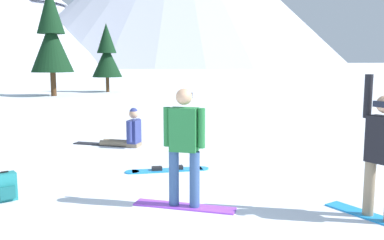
{
  "coord_description": "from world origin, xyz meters",
  "views": [
    {
      "loc": [
        -0.44,
        -3.82,
        2.17
      ],
      "look_at": [
        2.27,
        4.04,
        1.0
      ],
      "focal_mm": 39.28,
      "sensor_mm": 36.0,
      "label": 1
    }
  ],
  "objects_px": {
    "snowboarder_midground": "(184,145)",
    "loose_snowboard_far_spare": "(167,170)",
    "snowboarder_background": "(128,133)",
    "snowboarder_foreground": "(382,153)",
    "pine_tree_slender": "(107,55)",
    "pine_tree_young": "(51,36)",
    "backpack_teal": "(5,187)"
  },
  "relations": [
    {
      "from": "loose_snowboard_far_spare",
      "to": "pine_tree_slender",
      "type": "relative_size",
      "value": 0.36
    },
    {
      "from": "pine_tree_slender",
      "to": "pine_tree_young",
      "type": "distance_m",
      "value": 4.48
    },
    {
      "from": "snowboarder_midground",
      "to": "snowboarder_foreground",
      "type": "bearing_deg",
      "value": -29.53
    },
    {
      "from": "snowboarder_background",
      "to": "backpack_teal",
      "type": "distance_m",
      "value": 4.41
    },
    {
      "from": "snowboarder_foreground",
      "to": "loose_snowboard_far_spare",
      "type": "relative_size",
      "value": 1.17
    },
    {
      "from": "snowboarder_foreground",
      "to": "pine_tree_slender",
      "type": "distance_m",
      "value": 25.63
    },
    {
      "from": "snowboarder_background",
      "to": "pine_tree_young",
      "type": "xyz_separation_m",
      "value": [
        -1.53,
        17.09,
        3.32
      ]
    },
    {
      "from": "snowboarder_background",
      "to": "loose_snowboard_far_spare",
      "type": "relative_size",
      "value": 0.99
    },
    {
      "from": "backpack_teal",
      "to": "pine_tree_slender",
      "type": "bearing_deg",
      "value": 78.43
    },
    {
      "from": "snowboarder_midground",
      "to": "loose_snowboard_far_spare",
      "type": "xyz_separation_m",
      "value": [
        0.33,
        2.11,
        -0.92
      ]
    },
    {
      "from": "snowboarder_foreground",
      "to": "snowboarder_background",
      "type": "bearing_deg",
      "value": 110.96
    },
    {
      "from": "snowboarder_foreground",
      "to": "pine_tree_young",
      "type": "height_order",
      "value": "pine_tree_young"
    },
    {
      "from": "snowboarder_foreground",
      "to": "snowboarder_background",
      "type": "xyz_separation_m",
      "value": [
        -2.35,
        6.13,
        -0.59
      ]
    },
    {
      "from": "loose_snowboard_far_spare",
      "to": "backpack_teal",
      "type": "relative_size",
      "value": 3.61
    },
    {
      "from": "pine_tree_slender",
      "to": "snowboarder_background",
      "type": "bearing_deg",
      "value": -96.27
    },
    {
      "from": "snowboarder_background",
      "to": "pine_tree_young",
      "type": "distance_m",
      "value": 17.47
    },
    {
      "from": "snowboarder_background",
      "to": "pine_tree_slender",
      "type": "relative_size",
      "value": 0.35
    },
    {
      "from": "snowboarder_midground",
      "to": "pine_tree_slender",
      "type": "bearing_deg",
      "value": 84.9
    },
    {
      "from": "backpack_teal",
      "to": "pine_tree_slender",
      "type": "height_order",
      "value": "pine_tree_slender"
    },
    {
      "from": "snowboarder_midground",
      "to": "loose_snowboard_far_spare",
      "type": "relative_size",
      "value": 1.04
    },
    {
      "from": "pine_tree_young",
      "to": "snowboarder_background",
      "type": "bearing_deg",
      "value": -84.89
    },
    {
      "from": "snowboarder_midground",
      "to": "pine_tree_young",
      "type": "xyz_separation_m",
      "value": [
        -1.5,
        21.87,
        2.72
      ]
    },
    {
      "from": "backpack_teal",
      "to": "pine_tree_young",
      "type": "height_order",
      "value": "pine_tree_young"
    },
    {
      "from": "snowboarder_background",
      "to": "pine_tree_slender",
      "type": "height_order",
      "value": "pine_tree_slender"
    },
    {
      "from": "snowboarder_background",
      "to": "loose_snowboard_far_spare",
      "type": "bearing_deg",
      "value": -83.53
    },
    {
      "from": "snowboarder_midground",
      "to": "pine_tree_young",
      "type": "relative_size",
      "value": 0.26
    },
    {
      "from": "snowboarder_foreground",
      "to": "loose_snowboard_far_spare",
      "type": "height_order",
      "value": "snowboarder_foreground"
    },
    {
      "from": "snowboarder_midground",
      "to": "loose_snowboard_far_spare",
      "type": "height_order",
      "value": "snowboarder_midground"
    },
    {
      "from": "snowboarder_foreground",
      "to": "snowboarder_background",
      "type": "relative_size",
      "value": 1.18
    },
    {
      "from": "snowboarder_midground",
      "to": "snowboarder_background",
      "type": "height_order",
      "value": "snowboarder_midground"
    },
    {
      "from": "snowboarder_background",
      "to": "pine_tree_slender",
      "type": "distance_m",
      "value": 19.69
    },
    {
      "from": "snowboarder_foreground",
      "to": "pine_tree_slender",
      "type": "bearing_deg",
      "value": 90.48
    }
  ]
}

